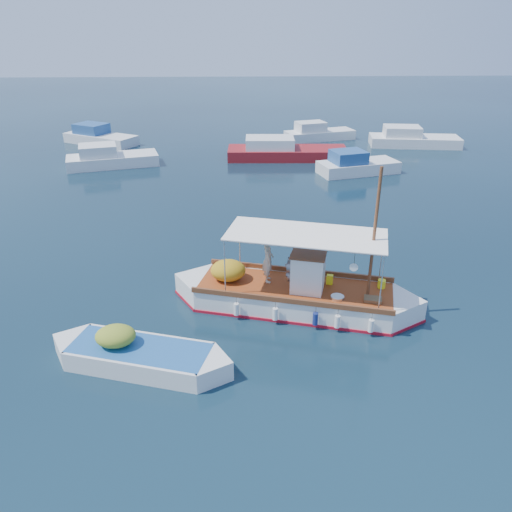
{
  "coord_description": "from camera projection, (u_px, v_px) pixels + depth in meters",
  "views": [
    {
      "loc": [
        -2.0,
        -16.55,
        9.67
      ],
      "look_at": [
        -1.38,
        0.0,
        1.75
      ],
      "focal_mm": 35.0,
      "sensor_mm": 36.0,
      "label": 1
    }
  ],
  "objects": [
    {
      "name": "fishing_caique",
      "position": [
        293.0,
        295.0,
        18.27
      ],
      "size": [
        8.96,
        4.19,
        5.66
      ],
      "rotation": [
        0.0,
        0.0,
        -0.26
      ],
      "color": "white",
      "rests_on": "ground"
    },
    {
      "name": "dinghy",
      "position": [
        138.0,
        357.0,
        15.24
      ],
      "size": [
        5.73,
        2.8,
        1.45
      ],
      "rotation": [
        0.0,
        0.0,
        -0.28
      ],
      "color": "white",
      "rests_on": "ground"
    },
    {
      "name": "bg_boat_ne",
      "position": [
        356.0,
        166.0,
        34.16
      ],
      "size": [
        5.81,
        3.55,
        1.8
      ],
      "rotation": [
        0.0,
        0.0,
        0.27
      ],
      "color": "silver",
      "rests_on": "ground"
    },
    {
      "name": "bg_boat_nw",
      "position": [
        110.0,
        159.0,
        35.81
      ],
      "size": [
        6.72,
        3.99,
        1.8
      ],
      "rotation": [
        0.0,
        0.0,
        0.27
      ],
      "color": "silver",
      "rests_on": "ground"
    },
    {
      "name": "bg_boat_e",
      "position": [
        412.0,
        140.0,
        41.52
      ],
      "size": [
        7.52,
        3.52,
        1.8
      ],
      "rotation": [
        0.0,
        0.0,
        -0.13
      ],
      "color": "silver",
      "rests_on": "ground"
    },
    {
      "name": "bg_boat_n",
      "position": [
        284.0,
        152.0,
        37.77
      ],
      "size": [
        9.07,
        3.1,
        1.8
      ],
      "rotation": [
        0.0,
        0.0,
        -0.03
      ],
      "color": "maroon",
      "rests_on": "ground"
    },
    {
      "name": "ground",
      "position": [
        292.0,
        296.0,
        19.16
      ],
      "size": [
        160.0,
        160.0,
        0.0
      ],
      "primitive_type": "plane",
      "color": "black",
      "rests_on": "ground"
    },
    {
      "name": "bg_boat_far_n",
      "position": [
        318.0,
        134.0,
        43.56
      ],
      "size": [
        6.34,
        3.59,
        1.8
      ],
      "rotation": [
        0.0,
        0.0,
        0.28
      ],
      "color": "silver",
      "rests_on": "ground"
    },
    {
      "name": "bg_boat_far_w",
      "position": [
        99.0,
        138.0,
        42.31
      ],
      "size": [
        6.7,
        5.19,
        1.8
      ],
      "rotation": [
        0.0,
        0.0,
        -0.52
      ],
      "color": "silver",
      "rests_on": "ground"
    }
  ]
}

